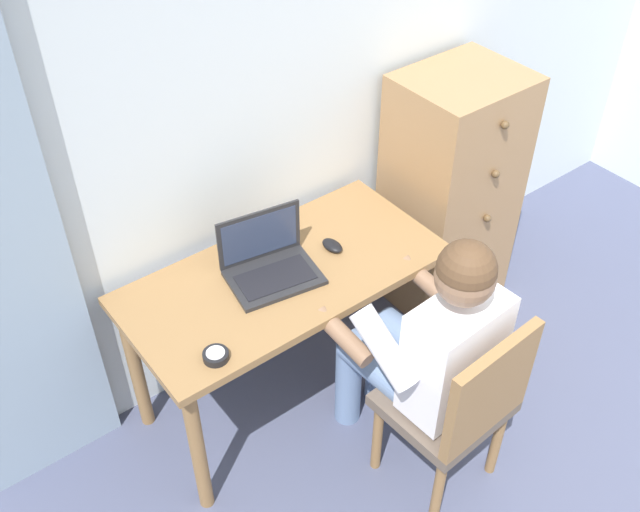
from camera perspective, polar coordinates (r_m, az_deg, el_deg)
wall_back at (r=3.01m, az=0.01°, el=13.69°), size 4.80×0.05×2.50m
desk at (r=2.91m, az=-2.77°, el=-2.84°), size 1.26×0.61×0.72m
dresser at (r=3.50m, az=10.04°, el=4.77°), size 0.53×0.48×1.20m
chair at (r=2.75m, az=10.78°, el=-11.21°), size 0.44×0.42×0.87m
person_seated at (r=2.69m, az=8.35°, el=-6.56°), size 0.55×0.60×1.18m
laptop at (r=2.80m, az=-3.97°, el=-0.52°), size 0.38×0.30×0.24m
computer_mouse at (r=2.93m, az=0.96°, el=0.82°), size 0.07×0.10×0.03m
desk_clock at (r=2.54m, az=-8.09°, el=-7.66°), size 0.09×0.09×0.03m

